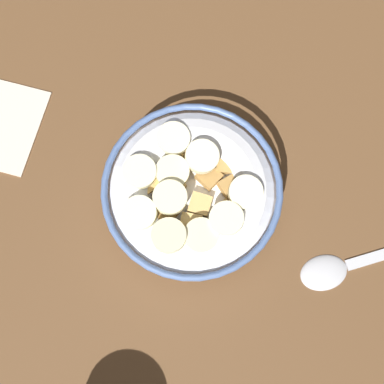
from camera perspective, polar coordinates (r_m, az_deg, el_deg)
ground_plane at (r=45.68cm, az=0.00°, el=-1.12°), size 113.19×113.19×2.00cm
cereal_bowl at (r=42.15cm, az=-0.03°, el=-0.14°), size 15.74×15.74×5.48cm
spoon at (r=45.70cm, az=18.13°, el=-8.48°), size 14.23×10.47×0.80cm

